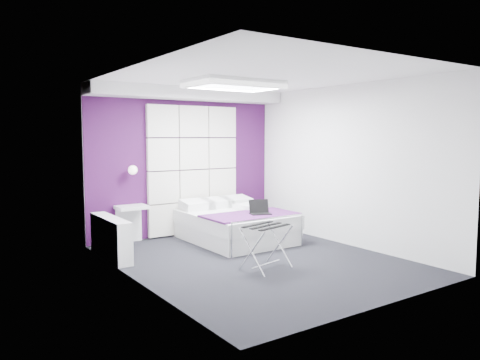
% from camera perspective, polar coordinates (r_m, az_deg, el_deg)
% --- Properties ---
extents(floor, '(4.40, 4.40, 0.00)m').
position_cam_1_polar(floor, '(6.80, 2.11, -9.74)').
color(floor, black).
rests_on(floor, ground).
extents(ceiling, '(4.40, 4.40, 0.00)m').
position_cam_1_polar(ceiling, '(6.62, 2.19, 12.54)').
color(ceiling, white).
rests_on(ceiling, wall_back).
extents(wall_back, '(3.60, 0.00, 3.60)m').
position_cam_1_polar(wall_back, '(8.45, -6.76, 2.13)').
color(wall_back, white).
rests_on(wall_back, floor).
extents(wall_left, '(0.00, 4.40, 4.40)m').
position_cam_1_polar(wall_left, '(5.70, -12.54, 0.49)').
color(wall_left, white).
rests_on(wall_left, floor).
extents(wall_right, '(0.00, 4.40, 4.40)m').
position_cam_1_polar(wall_right, '(7.79, 12.86, 1.76)').
color(wall_right, white).
rests_on(wall_right, floor).
extents(accent_wall, '(3.58, 0.02, 2.58)m').
position_cam_1_polar(accent_wall, '(8.44, -6.73, 2.12)').
color(accent_wall, '#380D3B').
rests_on(accent_wall, wall_back).
extents(soffit, '(3.58, 0.50, 0.20)m').
position_cam_1_polar(soffit, '(8.25, -6.04, 10.40)').
color(soffit, white).
rests_on(soffit, wall_back).
extents(headboard, '(1.80, 0.08, 2.30)m').
position_cam_1_polar(headboard, '(8.48, -5.67, 1.27)').
color(headboard, silver).
rests_on(headboard, wall_back).
extents(skylight, '(1.36, 0.86, 0.12)m').
position_cam_1_polar(skylight, '(7.10, -0.75, 11.65)').
color(skylight, white).
rests_on(skylight, ceiling).
extents(wall_lamp, '(0.15, 0.15, 0.15)m').
position_cam_1_polar(wall_lamp, '(7.90, -13.05, 1.22)').
color(wall_lamp, white).
rests_on(wall_lamp, wall_back).
extents(radiator, '(0.22, 1.20, 0.60)m').
position_cam_1_polar(radiator, '(7.10, -15.48, -6.80)').
color(radiator, white).
rests_on(radiator, floor).
extents(bed, '(1.52, 1.83, 0.65)m').
position_cam_1_polar(bed, '(7.96, -0.57, -5.49)').
color(bed, white).
rests_on(bed, floor).
extents(nightstand, '(0.50, 0.39, 0.06)m').
position_cam_1_polar(nightstand, '(7.91, -13.10, -3.24)').
color(nightstand, white).
rests_on(nightstand, wall_back).
extents(luggage_rack, '(0.60, 0.44, 0.59)m').
position_cam_1_polar(luggage_rack, '(6.31, 3.17, -8.17)').
color(luggage_rack, silver).
rests_on(luggage_rack, floor).
extents(laptop, '(0.33, 0.23, 0.23)m').
position_cam_1_polar(laptop, '(7.59, 2.30, -3.75)').
color(laptop, black).
rests_on(laptop, bed).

